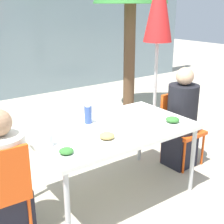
{
  "coord_description": "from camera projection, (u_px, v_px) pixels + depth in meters",
  "views": [
    {
      "loc": [
        -1.6,
        -2.22,
        1.82
      ],
      "look_at": [
        0.0,
        0.0,
        0.88
      ],
      "focal_mm": 50.0,
      "sensor_mm": 36.0,
      "label": 1
    }
  ],
  "objects": [
    {
      "name": "closed_umbrella",
      "position": [
        159.0,
        11.0,
        3.93
      ],
      "size": [
        0.37,
        0.37,
        2.33
      ],
      "color": "#333333",
      "rests_on": "ground"
    },
    {
      "name": "bottle",
      "position": [
        88.0,
        114.0,
        3.01
      ],
      "size": [
        0.07,
        0.07,
        0.19
      ],
      "color": "#334C8E",
      "rests_on": "dining_table"
    },
    {
      "name": "salad_bowl",
      "position": [
        131.0,
        127.0,
        2.87
      ],
      "size": [
        0.18,
        0.18,
        0.05
      ],
      "color": "white",
      "rests_on": "dining_table"
    },
    {
      "name": "plate_2",
      "position": [
        107.0,
        137.0,
        2.65
      ],
      "size": [
        0.24,
        0.24,
        0.07
      ],
      "color": "white",
      "rests_on": "dining_table"
    },
    {
      "name": "chair_right",
      "position": [
        179.0,
        123.0,
        3.7
      ],
      "size": [
        0.42,
        0.42,
        0.85
      ],
      "rotation": [
        0.0,
        0.0,
        -3.1
      ],
      "color": "#E54C14",
      "rests_on": "ground"
    },
    {
      "name": "chair_left",
      "position": [
        2.0,
        187.0,
        2.4
      ],
      "size": [
        0.42,
        0.42,
        0.85
      ],
      "rotation": [
        0.0,
        0.0,
        -0.04
      ],
      "color": "#E54C14",
      "rests_on": "ground"
    },
    {
      "name": "plate_1",
      "position": [
        66.0,
        153.0,
        2.38
      ],
      "size": [
        0.2,
        0.2,
        0.06
      ],
      "color": "white",
      "rests_on": "dining_table"
    },
    {
      "name": "dining_table",
      "position": [
        112.0,
        132.0,
        2.95
      ],
      "size": [
        1.54,
        0.94,
        0.73
      ],
      "color": "white",
      "rests_on": "ground"
    },
    {
      "name": "ground_plane",
      "position": [
        112.0,
        194.0,
        3.18
      ],
      "size": [
        24.0,
        24.0,
        0.0
      ],
      "primitive_type": "plane",
      "color": "#B2A893"
    },
    {
      "name": "person_left",
      "position": [
        5.0,
        180.0,
        2.48
      ],
      "size": [
        0.37,
        0.37,
        1.09
      ],
      "rotation": [
        0.0,
        0.0,
        -0.04
      ],
      "color": "black",
      "rests_on": "ground"
    },
    {
      "name": "drinking_cup",
      "position": [
        49.0,
        140.0,
        2.53
      ],
      "size": [
        0.08,
        0.08,
        0.1
      ],
      "color": "silver",
      "rests_on": "dining_table"
    },
    {
      "name": "plate_0",
      "position": [
        172.0,
        121.0,
        3.02
      ],
      "size": [
        0.24,
        0.24,
        0.07
      ],
      "color": "white",
      "rests_on": "dining_table"
    },
    {
      "name": "person_right",
      "position": [
        181.0,
        121.0,
        3.59
      ],
      "size": [
        0.34,
        0.34,
        1.18
      ],
      "rotation": [
        0.0,
        0.0,
        -3.1
      ],
      "color": "black",
      "rests_on": "ground"
    }
  ]
}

